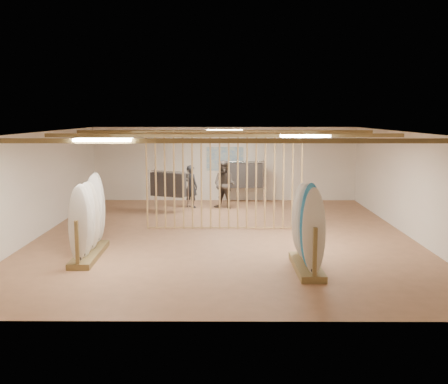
{
  "coord_description": "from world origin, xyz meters",
  "views": [
    {
      "loc": [
        0.08,
        -13.94,
        3.25
      ],
      "look_at": [
        0.0,
        0.0,
        1.2
      ],
      "focal_mm": 42.0,
      "sensor_mm": 36.0,
      "label": 1
    }
  ],
  "objects_px": {
    "clothing_rack_a": "(168,184)",
    "shopper_a": "(191,183)",
    "clothing_rack_b": "(244,175)",
    "shopper_b": "(225,182)",
    "rack_left": "(89,231)",
    "rack_right": "(307,241)"
  },
  "relations": [
    {
      "from": "rack_right",
      "to": "clothing_rack_b",
      "type": "height_order",
      "value": "rack_right"
    },
    {
      "from": "rack_left",
      "to": "shopper_a",
      "type": "relative_size",
      "value": 1.3
    },
    {
      "from": "clothing_rack_b",
      "to": "shopper_b",
      "type": "bearing_deg",
      "value": -119.93
    },
    {
      "from": "rack_left",
      "to": "rack_right",
      "type": "bearing_deg",
      "value": -13.0
    },
    {
      "from": "shopper_a",
      "to": "shopper_b",
      "type": "height_order",
      "value": "shopper_b"
    },
    {
      "from": "rack_right",
      "to": "shopper_a",
      "type": "relative_size",
      "value": 1.14
    },
    {
      "from": "clothing_rack_b",
      "to": "shopper_a",
      "type": "height_order",
      "value": "shopper_a"
    },
    {
      "from": "rack_right",
      "to": "clothing_rack_b",
      "type": "relative_size",
      "value": 1.22
    },
    {
      "from": "clothing_rack_b",
      "to": "shopper_a",
      "type": "distance_m",
      "value": 2.15
    },
    {
      "from": "clothing_rack_a",
      "to": "shopper_a",
      "type": "distance_m",
      "value": 1.04
    },
    {
      "from": "rack_right",
      "to": "clothing_rack_b",
      "type": "bearing_deg",
      "value": 96.36
    },
    {
      "from": "clothing_rack_a",
      "to": "shopper_a",
      "type": "bearing_deg",
      "value": 70.51
    },
    {
      "from": "clothing_rack_a",
      "to": "shopper_b",
      "type": "xyz_separation_m",
      "value": [
        1.91,
        0.48,
        0.04
      ]
    },
    {
      "from": "rack_right",
      "to": "clothing_rack_a",
      "type": "xyz_separation_m",
      "value": [
        -3.68,
        6.8,
        0.29
      ]
    },
    {
      "from": "shopper_a",
      "to": "clothing_rack_a",
      "type": "bearing_deg",
      "value": 83.5
    },
    {
      "from": "clothing_rack_b",
      "to": "rack_right",
      "type": "bearing_deg",
      "value": -82.85
    },
    {
      "from": "rack_left",
      "to": "clothing_rack_b",
      "type": "height_order",
      "value": "rack_left"
    },
    {
      "from": "rack_left",
      "to": "clothing_rack_b",
      "type": "bearing_deg",
      "value": 61.54
    },
    {
      "from": "clothing_rack_b",
      "to": "shopper_b",
      "type": "distance_m",
      "value": 1.43
    },
    {
      "from": "rack_right",
      "to": "shopper_a",
      "type": "xyz_separation_m",
      "value": [
        -2.97,
        7.55,
        0.23
      ]
    },
    {
      "from": "clothing_rack_b",
      "to": "rack_left",
      "type": "bearing_deg",
      "value": -116.75
    },
    {
      "from": "rack_left",
      "to": "clothing_rack_a",
      "type": "distance_m",
      "value": 5.95
    }
  ]
}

